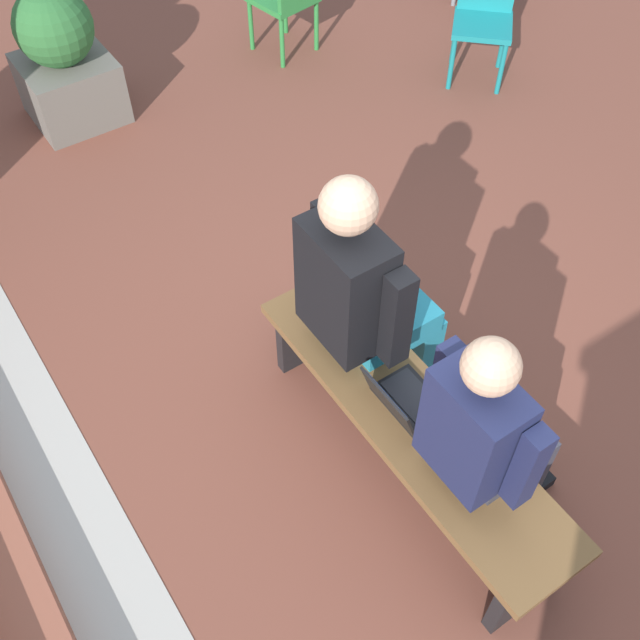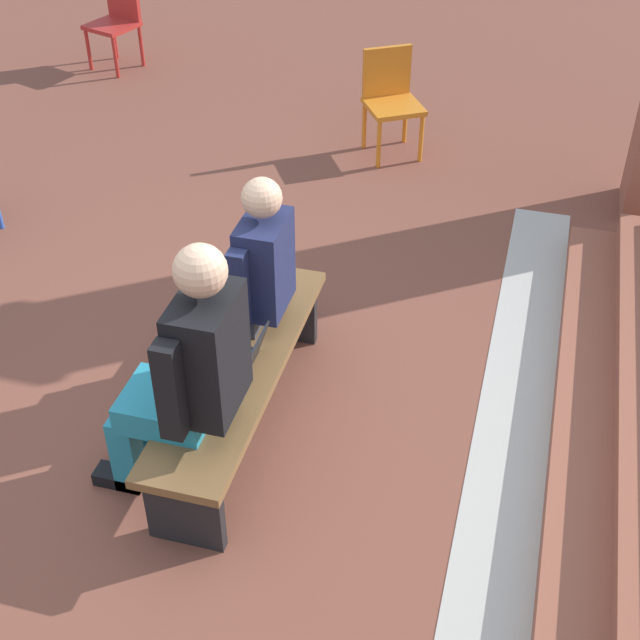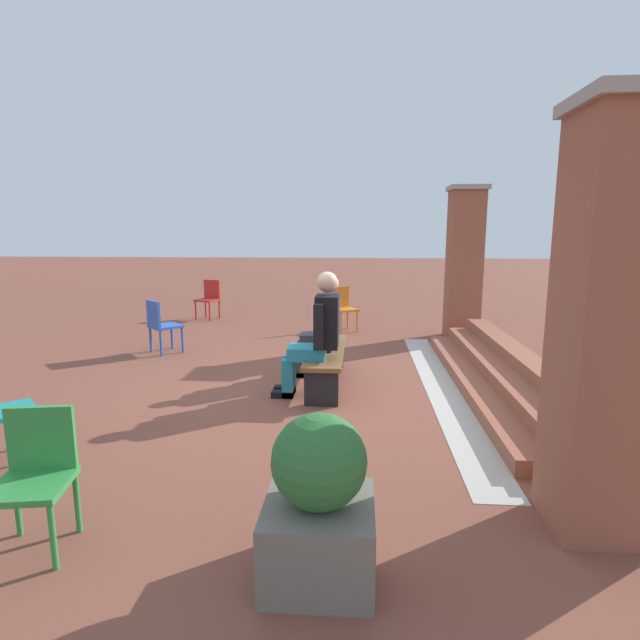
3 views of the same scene
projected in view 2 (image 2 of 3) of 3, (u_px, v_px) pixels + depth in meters
The scene contains 8 objects.
ground_plane at pixel (224, 450), 4.70m from camera, with size 60.00×60.00×0.00m, color brown.
concrete_strip at pixel (506, 476), 4.55m from camera, with size 5.43×0.40×0.01m, color #B7B2A8.
bench at pixel (240, 376), 4.63m from camera, with size 1.80×0.44×0.45m.
person_student at pixel (247, 281), 4.69m from camera, with size 0.53×0.67×1.33m.
person_adult at pixel (187, 370), 4.05m from camera, with size 0.60×0.76×1.45m.
laptop at pixel (238, 361), 4.50m from camera, with size 0.32×0.29×0.21m.
plastic_chair_near_bench_left at pixel (391, 95), 7.14m from camera, with size 0.58×0.58×0.84m.
plastic_chair_by_pillar at pixel (117, 17), 8.60m from camera, with size 0.53×0.53×0.84m.
Camera 2 is at (3.05, 1.35, 3.41)m, focal length 50.00 mm.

